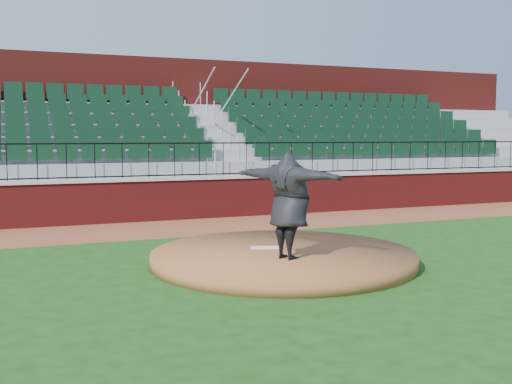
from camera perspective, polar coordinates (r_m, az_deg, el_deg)
ground at (r=11.86m, az=2.76°, el=-6.89°), size 90.00×90.00×0.00m
warning_track at (r=16.83m, az=-5.04°, el=-3.24°), size 34.00×3.20×0.01m
field_wall at (r=18.28m, az=-6.54°, el=-0.70°), size 34.00×0.35×1.20m
wall_cap at (r=18.22m, az=-6.56°, el=1.33°), size 34.00×0.45×0.10m
wall_railing at (r=18.19m, az=-6.58°, el=3.06°), size 34.00×0.05×1.00m
seating_stands at (r=20.82m, az=-8.63°, el=4.70°), size 34.00×5.10×4.60m
concourse_wall at (r=23.55m, az=-10.26°, el=5.83°), size 34.00×0.50×5.50m
pitchers_mound at (r=11.94m, az=2.59°, el=-6.20°), size 5.21×5.21×0.25m
pitching_rubber at (r=12.15m, az=0.93°, el=-5.29°), size 0.61×0.34×0.04m
pitcher at (r=11.04m, az=3.17°, el=-1.25°), size 1.71×2.48×1.99m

